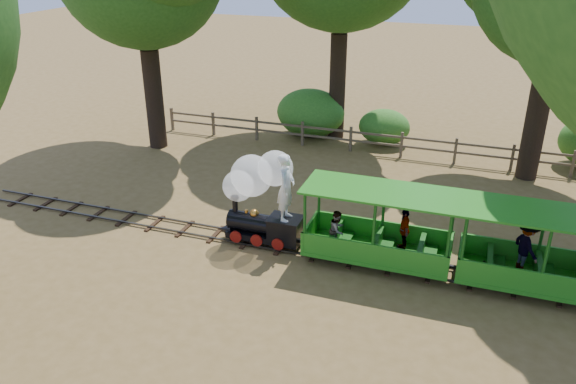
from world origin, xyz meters
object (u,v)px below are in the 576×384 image
(carriage_rear, at_px, (543,261))
(fence, at_px, (376,140))
(locomotive, at_px, (260,190))
(carriage_front, at_px, (376,237))

(carriage_rear, distance_m, fence, 9.69)
(locomotive, relative_size, carriage_rear, 0.73)
(fence, bearing_deg, carriage_front, -78.85)
(locomotive, bearing_deg, carriage_rear, -0.06)
(fence, bearing_deg, carriage_rear, -55.12)
(locomotive, height_order, fence, locomotive)
(locomotive, height_order, carriage_front, locomotive)
(carriage_front, bearing_deg, carriage_rear, 0.66)
(carriage_rear, height_order, fence, carriage_rear)
(carriage_front, bearing_deg, locomotive, 179.05)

